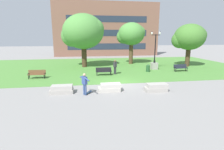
# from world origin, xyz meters

# --- Properties ---
(ground_plane) EXTENTS (140.00, 140.00, 0.00)m
(ground_plane) POSITION_xyz_m (0.00, 0.00, 0.00)
(ground_plane) COLOR gray
(grass_lawn) EXTENTS (40.00, 20.00, 0.02)m
(grass_lawn) POSITION_xyz_m (0.00, 10.00, 0.01)
(grass_lawn) COLOR #4C8438
(grass_lawn) RESTS_ON ground
(concrete_block_center) EXTENTS (1.80, 0.90, 0.64)m
(concrete_block_center) POSITION_xyz_m (-5.13, -2.07, 0.31)
(concrete_block_center) COLOR #9E9991
(concrete_block_center) RESTS_ON ground
(concrete_block_left) EXTENTS (1.86, 0.90, 0.64)m
(concrete_block_left) POSITION_xyz_m (-1.27, -2.12, 0.31)
(concrete_block_left) COLOR #B2ADA3
(concrete_block_left) RESTS_ON ground
(concrete_block_right) EXTENTS (1.84, 0.90, 0.64)m
(concrete_block_right) POSITION_xyz_m (2.53, -2.68, 0.31)
(concrete_block_right) COLOR #9E9991
(concrete_block_right) RESTS_ON ground
(person_skateboarder) EXTENTS (0.76, 1.41, 1.71)m
(person_skateboarder) POSITION_xyz_m (-3.31, -2.79, 0.98)
(person_skateboarder) COLOR #384C7A
(person_skateboarder) RESTS_ON ground
(skateboard) EXTENTS (0.66, 0.99, 0.14)m
(skateboard) POSITION_xyz_m (-3.07, -2.53, 0.09)
(skateboard) COLOR #2D4C75
(skateboard) RESTS_ON ground
(park_bench_near_left) EXTENTS (1.81, 0.56, 0.90)m
(park_bench_near_left) POSITION_xyz_m (-1.16, 3.90, 0.54)
(park_bench_near_left) COLOR black
(park_bench_near_left) RESTS_ON grass_lawn
(park_bench_near_right) EXTENTS (1.82, 0.61, 0.90)m
(park_bench_near_right) POSITION_xyz_m (8.88, 4.79, 0.54)
(park_bench_near_right) COLOR #1E232D
(park_bench_near_right) RESTS_ON grass_lawn
(park_bench_far_left) EXTENTS (1.82, 0.62, 0.90)m
(park_bench_far_left) POSITION_xyz_m (-8.41, 3.42, 0.54)
(park_bench_far_left) COLOR brown
(park_bench_far_left) RESTS_ON grass_lawn
(lamp_post_center) EXTENTS (1.32, 0.80, 5.10)m
(lamp_post_center) POSITION_xyz_m (6.09, 6.71, 1.05)
(lamp_post_center) COLOR gray
(lamp_post_center) RESTS_ON grass_lawn
(tree_near_left) EXTENTS (4.67, 4.45, 6.23)m
(tree_near_left) POSITION_xyz_m (11.92, 8.37, 4.28)
(tree_near_left) COLOR #42301E
(tree_near_left) RESTS_ON grass_lawn
(tree_near_right) EXTENTS (6.13, 5.84, 7.59)m
(tree_near_right) POSITION_xyz_m (-3.48, 10.10, 5.05)
(tree_near_right) COLOR #42301E
(tree_near_right) RESTS_ON grass_lawn
(tree_far_right) EXTENTS (4.40, 4.19, 6.60)m
(tree_far_right) POSITION_xyz_m (4.08, 11.97, 4.75)
(tree_far_right) COLOR #4C3823
(tree_far_right) RESTS_ON grass_lawn
(trash_bin) EXTENTS (0.49, 0.49, 0.96)m
(trash_bin) POSITION_xyz_m (4.64, 5.17, 0.50)
(trash_bin) COLOR #234C28
(trash_bin) RESTS_ON grass_lawn
(person_bystander_near_lawn) EXTENTS (0.40, 0.62, 1.71)m
(person_bystander_near_lawn) POSITION_xyz_m (0.23, 4.26, 0.98)
(person_bystander_near_lawn) COLOR #28282D
(person_bystander_near_lawn) RESTS_ON grass_lawn
(building_facade_distant) EXTENTS (23.87, 1.03, 12.00)m
(building_facade_distant) POSITION_xyz_m (1.83, 24.50, 5.99)
(building_facade_distant) COLOR brown
(building_facade_distant) RESTS_ON ground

